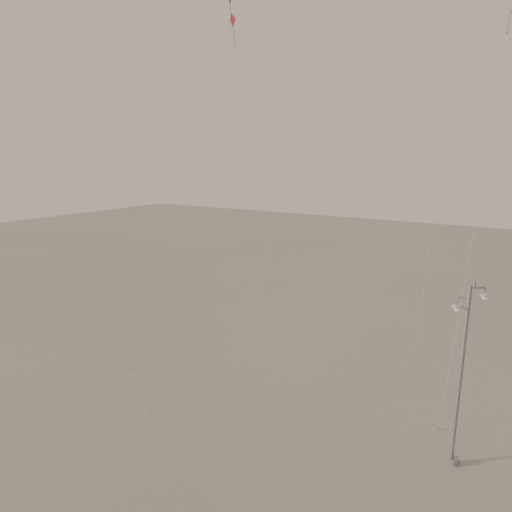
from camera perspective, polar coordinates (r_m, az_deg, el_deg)
The scene contains 5 objects.
ground at distance 31.35m, azimuth -1.30°, elevation -15.24°, with size 160.00×160.00×0.00m, color gray.
street_lamp at distance 26.34m, azimuth 19.91°, elevation -10.64°, with size 1.48×0.98×8.32m.
kite_1 at distance 33.79m, azimuth -4.27°, elevation 17.35°, with size 0.53×8.30×22.70m.
kite_3 at distance 38.97m, azimuth -4.59°, elevation 15.59°, with size 2.31×8.99×22.44m.
kite_4 at distance 34.46m, azimuth 22.76°, elevation 13.45°, with size 0.30×9.73×21.72m.
Camera 1 is at (16.08, -23.07, 13.85)m, focal length 40.00 mm.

